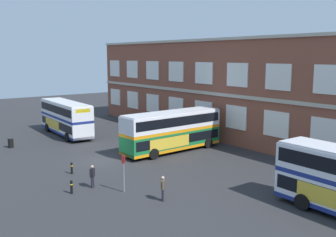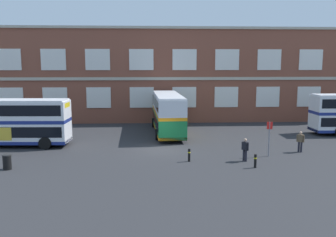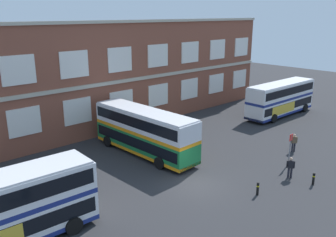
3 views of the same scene
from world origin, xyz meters
name	(u,v)px [view 1 (image 1 of 3)]	position (x,y,z in m)	size (l,w,h in m)	color
ground_plane	(123,157)	(0.00, 2.00, 0.00)	(120.00, 120.00, 0.00)	#2B2B2D
brick_terminal_building	(244,90)	(0.80, 17.98, 5.61)	(51.24, 8.19, 11.50)	brown
double_decker_near	(66,117)	(-13.42, 2.00, 2.15)	(11.10, 3.21, 4.07)	silver
double_decker_middle	(172,131)	(0.99, 7.23, 2.15)	(3.15, 11.08, 4.07)	#197038
waiting_passenger	(163,187)	(11.28, -1.55, 0.93)	(0.56, 0.48, 1.70)	black
second_passenger	(92,175)	(6.07, -4.11, 0.93)	(0.47, 0.57, 1.70)	black
bus_stand_flag	(124,170)	(8.28, -2.77, 1.64)	(0.44, 0.10, 2.70)	slate
station_litter_bin	(11,143)	(-10.54, -5.35, 0.52)	(0.60, 0.60, 1.03)	black
safety_bollard_west	(71,187)	(6.33, -5.86, 0.49)	(0.19, 0.19, 0.95)	black
safety_bollard_east	(72,168)	(1.98, -3.96, 0.49)	(0.19, 0.19, 0.95)	black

